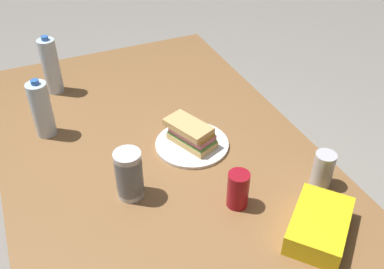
# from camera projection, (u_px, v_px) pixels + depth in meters

# --- Properties ---
(dining_table) EXTENTS (1.69, 1.06, 0.74)m
(dining_table) POSITION_uv_depth(u_px,v_px,m) (160.00, 170.00, 1.58)
(dining_table) COLOR olive
(dining_table) RESTS_ON ground_plane
(paper_plate) EXTENTS (0.26, 0.26, 0.01)m
(paper_plate) POSITION_uv_depth(u_px,v_px,m) (192.00, 144.00, 1.56)
(paper_plate) COLOR white
(paper_plate) RESTS_ON dining_table
(sandwich) EXTENTS (0.20, 0.16, 0.08)m
(sandwich) POSITION_uv_depth(u_px,v_px,m) (191.00, 134.00, 1.53)
(sandwich) COLOR #DBB26B
(sandwich) RESTS_ON paper_plate
(soda_can_red) EXTENTS (0.07, 0.07, 0.12)m
(soda_can_red) POSITION_uv_depth(u_px,v_px,m) (238.00, 189.00, 1.30)
(soda_can_red) COLOR maroon
(soda_can_red) RESTS_ON dining_table
(chip_bag) EXTENTS (0.26, 0.27, 0.07)m
(chip_bag) POSITION_uv_depth(u_px,v_px,m) (319.00, 225.00, 1.23)
(chip_bag) COLOR yellow
(chip_bag) RESTS_ON dining_table
(water_bottle_tall) EXTENTS (0.07, 0.07, 0.23)m
(water_bottle_tall) POSITION_uv_depth(u_px,v_px,m) (42.00, 109.00, 1.56)
(water_bottle_tall) COLOR silver
(water_bottle_tall) RESTS_ON dining_table
(plastic_cup_stack) EXTENTS (0.08, 0.08, 0.17)m
(plastic_cup_stack) POSITION_uv_depth(u_px,v_px,m) (129.00, 175.00, 1.32)
(plastic_cup_stack) COLOR silver
(plastic_cup_stack) RESTS_ON dining_table
(water_bottle_spare) EXTENTS (0.07, 0.07, 0.25)m
(water_bottle_spare) POSITION_uv_depth(u_px,v_px,m) (51.00, 66.00, 1.79)
(water_bottle_spare) COLOR silver
(water_bottle_spare) RESTS_ON dining_table
(soda_can_silver) EXTENTS (0.07, 0.07, 0.12)m
(soda_can_silver) POSITION_uv_depth(u_px,v_px,m) (323.00, 169.00, 1.37)
(soda_can_silver) COLOR silver
(soda_can_silver) RESTS_ON dining_table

